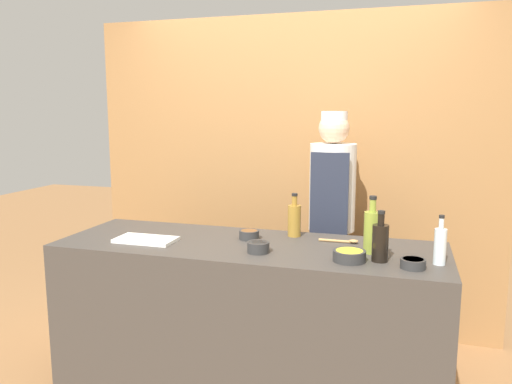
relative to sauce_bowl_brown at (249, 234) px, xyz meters
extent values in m
cube|color=olive|center=(0.03, 1.04, 0.24)|extent=(3.16, 0.18, 2.40)
cube|color=#3D3833|center=(0.03, -0.10, -0.50)|extent=(2.22, 0.75, 0.93)
cylinder|color=#2D2D2D|center=(0.00, 0.00, 0.00)|extent=(0.12, 0.12, 0.05)
cylinder|color=brown|center=(0.00, 0.00, 0.02)|extent=(0.10, 0.10, 0.02)
cylinder|color=#2D2D2D|center=(0.93, -0.30, -0.01)|extent=(0.12, 0.12, 0.05)
cylinder|color=#703384|center=(0.93, -0.30, 0.01)|extent=(0.10, 0.10, 0.01)
cylinder|color=#2D2D2D|center=(0.62, -0.28, 0.00)|extent=(0.17, 0.17, 0.06)
cylinder|color=yellow|center=(0.62, -0.28, 0.02)|extent=(0.14, 0.14, 0.02)
cylinder|color=#2D2D2D|center=(0.13, -0.26, 0.00)|extent=(0.12, 0.12, 0.06)
cylinder|color=orange|center=(0.13, -0.26, 0.02)|extent=(0.10, 0.10, 0.02)
cube|color=white|center=(-0.57, -0.22, -0.02)|extent=(0.35, 0.19, 0.02)
cylinder|color=olive|center=(0.72, -0.09, 0.08)|extent=(0.09, 0.09, 0.22)
cylinder|color=olive|center=(0.72, -0.09, 0.23)|extent=(0.03, 0.03, 0.07)
cylinder|color=black|center=(0.72, -0.09, 0.27)|extent=(0.04, 0.04, 0.02)
cylinder|color=olive|center=(0.24, 0.15, 0.07)|extent=(0.08, 0.08, 0.19)
cylinder|color=olive|center=(0.24, 0.15, 0.19)|extent=(0.03, 0.03, 0.06)
cylinder|color=black|center=(0.24, 0.15, 0.23)|extent=(0.04, 0.04, 0.02)
cylinder|color=silver|center=(1.06, -0.20, 0.06)|extent=(0.06, 0.06, 0.18)
cylinder|color=silver|center=(1.06, -0.20, 0.18)|extent=(0.02, 0.02, 0.06)
cylinder|color=black|center=(1.06, -0.20, 0.21)|extent=(0.03, 0.03, 0.02)
cylinder|color=black|center=(0.77, -0.23, 0.06)|extent=(0.08, 0.08, 0.19)
cylinder|color=black|center=(0.77, -0.23, 0.19)|extent=(0.03, 0.03, 0.06)
cylinder|color=black|center=(0.77, -0.23, 0.23)|extent=(0.04, 0.04, 0.02)
cylinder|color=#B2844C|center=(0.50, 0.08, -0.02)|extent=(0.19, 0.02, 0.02)
ellipsoid|color=#B2844C|center=(0.61, 0.08, -0.02)|extent=(0.05, 0.04, 0.02)
cylinder|color=#28282D|center=(0.41, 0.60, -0.52)|extent=(0.22, 0.22, 0.88)
cylinder|color=silver|center=(0.41, 0.60, 0.21)|extent=(0.31, 0.31, 0.59)
cube|color=#232838|center=(0.41, 0.45, 0.19)|extent=(0.25, 0.02, 0.54)
sphere|color=beige|center=(0.41, 0.60, 0.61)|extent=(0.21, 0.21, 0.21)
cylinder|color=white|center=(0.41, 0.60, 0.69)|extent=(0.18, 0.18, 0.07)
camera|label=1|loc=(0.87, -2.76, 0.73)|focal=35.00mm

